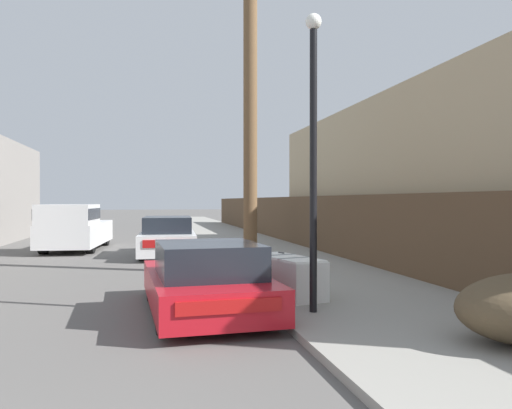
{
  "coord_description": "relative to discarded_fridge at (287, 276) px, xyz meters",
  "views": [
    {
      "loc": [
        1.21,
        -1.6,
        1.92
      ],
      "look_at": [
        3.94,
        11.04,
        1.82
      ],
      "focal_mm": 35.0,
      "sensor_mm": 36.0,
      "label": 1
    }
  ],
  "objects": [
    {
      "name": "pickup_truck",
      "position": [
        -5.36,
        11.09,
        0.41
      ],
      "size": [
        2.35,
        5.38,
        1.79
      ],
      "rotation": [
        0.0,
        0.0,
        3.07
      ],
      "color": "silver",
      "rests_on": "ground"
    },
    {
      "name": "parked_sports_car_red",
      "position": [
        -1.62,
        -0.64,
        0.07
      ],
      "size": [
        2.07,
        4.15,
        1.22
      ],
      "rotation": [
        0.0,
        0.0,
        0.05
      ],
      "color": "red",
      "rests_on": "ground"
    },
    {
      "name": "discarded_fridge",
      "position": [
        0.0,
        0.0,
        0.0
      ],
      "size": [
        1.12,
        1.93,
        0.77
      ],
      "rotation": [
        0.0,
        0.0,
        0.25
      ],
      "color": "white",
      "rests_on": "sidewalk_curb"
    },
    {
      "name": "sidewalk_curb",
      "position": [
        1.52,
        15.99,
        -0.43
      ],
      "size": [
        4.2,
        63.0,
        0.12
      ],
      "primitive_type": "cube",
      "color": "gray",
      "rests_on": "ground"
    },
    {
      "name": "street_lamp",
      "position": [
        0.03,
        -1.44,
        2.42
      ],
      "size": [
        0.26,
        0.26,
        4.82
      ],
      "color": "black",
      "rests_on": "sidewalk_curb"
    },
    {
      "name": "utility_pole",
      "position": [
        0.04,
        3.7,
        4.03
      ],
      "size": [
        1.8,
        0.36,
        8.65
      ],
      "color": "brown",
      "rests_on": "sidewalk_curb"
    },
    {
      "name": "building_right_house",
      "position": [
        7.25,
        4.63,
        2.11
      ],
      "size": [
        6.0,
        20.03,
        5.19
      ],
      "primitive_type": "cube",
      "color": "tan",
      "rests_on": "ground"
    },
    {
      "name": "wooden_fence",
      "position": [
        3.47,
        12.35,
        0.62
      ],
      "size": [
        0.08,
        40.04,
        1.97
      ],
      "primitive_type": "cube",
      "color": "brown",
      "rests_on": "sidewalk_curb"
    },
    {
      "name": "car_parked_mid",
      "position": [
        -1.92,
        8.66,
        0.15
      ],
      "size": [
        2.08,
        4.77,
        1.37
      ],
      "rotation": [
        0.0,
        0.0,
        -0.05
      ],
      "color": "silver",
      "rests_on": "ground"
    },
    {
      "name": "pedestrian",
      "position": [
        1.61,
        11.37,
        0.56
      ],
      "size": [
        0.34,
        0.34,
        1.79
      ],
      "color": "#282D42",
      "rests_on": "sidewalk_curb"
    }
  ]
}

